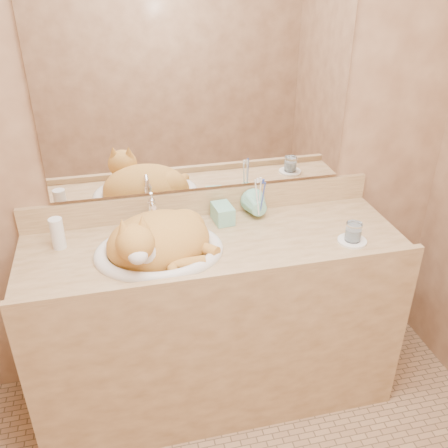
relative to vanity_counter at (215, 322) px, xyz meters
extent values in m
cube|color=brown|center=(0.00, 0.28, 0.82)|extent=(2.40, 0.02, 2.50)
cube|color=white|center=(0.00, 0.26, 0.97)|extent=(1.30, 0.02, 0.80)
imported|color=#7BC6AA|center=(0.08, 0.11, 0.51)|extent=(0.09, 0.09, 0.18)
imported|color=#7BC6AA|center=(0.24, 0.14, 0.48)|extent=(0.12, 0.12, 0.11)
cylinder|color=white|center=(0.56, -0.12, 0.43)|extent=(0.12, 0.12, 0.01)
cylinder|color=white|center=(0.56, -0.12, 0.47)|extent=(0.07, 0.07, 0.08)
cylinder|color=white|center=(-0.63, 0.12, 0.49)|extent=(0.06, 0.06, 0.13)
camera|label=1|loc=(-0.37, -1.73, 1.51)|focal=40.00mm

